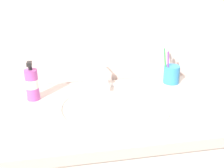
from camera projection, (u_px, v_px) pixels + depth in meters
name	position (u px, v px, depth m)	size (l,w,h in m)	color
tiled_wall_back	(94.00, 6.00, 1.28)	(2.15, 0.04, 2.40)	beige
sink_basin	(113.00, 116.00, 1.14)	(0.46, 0.46, 0.12)	white
faucet	(105.00, 77.00, 1.30)	(0.02, 0.15, 0.10)	silver
toothbrush_cup	(171.00, 74.00, 1.35)	(0.08, 0.08, 0.09)	#338CCC
toothbrush_white	(165.00, 60.00, 1.33)	(0.05, 0.02, 0.20)	white
toothbrush_purple	(168.00, 62.00, 1.31)	(0.03, 0.02, 0.19)	purple
toothbrush_green	(165.00, 61.00, 1.30)	(0.04, 0.02, 0.20)	green
soap_dispenser	(32.00, 84.00, 1.16)	(0.06, 0.06, 0.17)	#B24CA5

